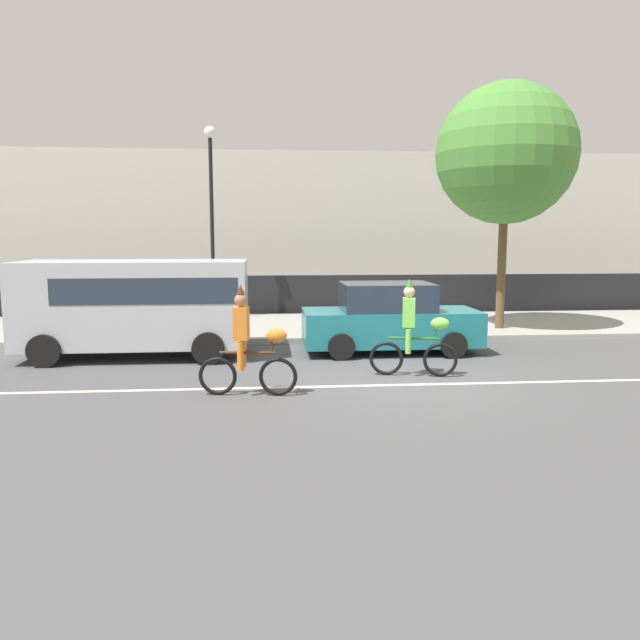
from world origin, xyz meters
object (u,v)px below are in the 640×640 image
(parade_cyclist_orange, at_px, (248,347))
(street_lamp_post, at_px, (211,194))
(parked_van_silver, at_px, (139,301))
(pedestrian_onlooker, at_px, (104,297))
(parked_car_teal, at_px, (389,319))
(parade_cyclist_lime, at_px, (414,334))

(parade_cyclist_orange, relative_size, street_lamp_post, 0.33)
(street_lamp_post, bearing_deg, parked_van_silver, -103.05)
(parked_van_silver, height_order, pedestrian_onlooker, parked_van_silver)
(parked_car_teal, relative_size, pedestrian_onlooker, 2.53)
(parked_car_teal, bearing_deg, street_lamp_post, 130.59)
(parked_car_teal, distance_m, street_lamp_post, 7.66)
(parade_cyclist_orange, relative_size, parked_van_silver, 0.38)
(parade_cyclist_orange, bearing_deg, parked_van_silver, 124.66)
(parade_cyclist_orange, height_order, parade_cyclist_lime, same)
(parked_van_silver, relative_size, pedestrian_onlooker, 3.09)
(parked_car_teal, distance_m, pedestrian_onlooker, 8.21)
(parade_cyclist_orange, bearing_deg, pedestrian_onlooker, 120.16)
(parked_van_silver, xyz_separation_m, parked_car_teal, (5.76, 0.06, -0.50))
(parade_cyclist_orange, relative_size, parade_cyclist_lime, 1.00)
(parade_cyclist_lime, relative_size, pedestrian_onlooker, 1.19)
(parade_cyclist_orange, relative_size, pedestrian_onlooker, 1.19)
(parked_car_teal, bearing_deg, pedestrian_onlooker, 154.74)
(parade_cyclist_lime, xyz_separation_m, parked_van_silver, (-5.75, 2.47, 0.44))
(parade_cyclist_lime, height_order, pedestrian_onlooker, parade_cyclist_lime)
(parked_van_silver, bearing_deg, pedestrian_onlooker, 115.02)
(parked_car_teal, relative_size, street_lamp_post, 0.70)
(parade_cyclist_lime, xyz_separation_m, pedestrian_onlooker, (-7.41, 6.03, 0.17))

